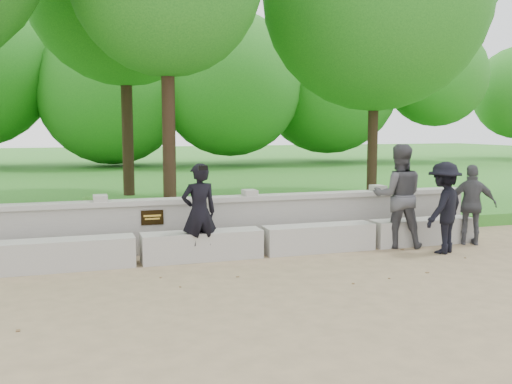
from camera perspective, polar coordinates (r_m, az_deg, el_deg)
ground at (r=7.12m, az=-10.07°, el=-10.60°), size 80.00×80.00×0.00m
lawn at (r=20.86m, az=-15.21°, el=0.96°), size 40.00×22.00×0.25m
concrete_bench at (r=8.90m, az=-11.74°, el=-5.67°), size 11.90×0.45×0.45m
parapet_wall at (r=9.53m, az=-12.21°, el=-3.39°), size 12.50×0.35×0.90m
man_main at (r=8.84m, az=-5.71°, el=-2.07°), size 0.60×0.54×1.53m
visitor_left at (r=10.14m, az=14.06°, el=-0.39°), size 1.05×0.94×1.79m
visitor_mid at (r=9.90m, az=18.28°, el=-1.49°), size 1.13×0.98×1.52m
visitor_right at (r=10.77m, az=20.78°, el=-1.20°), size 0.90×0.69×1.42m
shrub_b at (r=10.17m, az=-16.55°, el=-2.26°), size 0.43×0.45×0.65m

